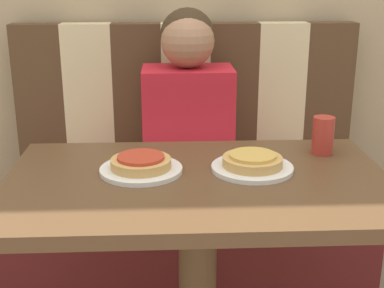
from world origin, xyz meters
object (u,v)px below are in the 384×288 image
at_px(plate_right, 252,168).
at_px(pizza_left, 141,162).
at_px(pizza_right, 252,160).
at_px(drinking_cup, 323,135).
at_px(person, 188,107).
at_px(plate_left, 141,170).

relative_size(plate_right, pizza_left, 1.37).
bearing_deg(pizza_right, plate_right, -90.00).
xyz_separation_m(plate_right, drinking_cup, (0.22, 0.12, 0.05)).
bearing_deg(person, pizza_left, -103.95).
xyz_separation_m(plate_left, pizza_right, (0.29, 0.00, 0.02)).
height_order(pizza_left, pizza_right, same).
height_order(person, pizza_right, person).
bearing_deg(plate_left, drinking_cup, 13.64).
bearing_deg(drinking_cup, plate_left, -166.36).
height_order(person, drinking_cup, person).
xyz_separation_m(pizza_left, drinking_cup, (0.50, 0.12, 0.03)).
bearing_deg(plate_left, person, 76.05).
distance_m(person, plate_left, 0.60).
distance_m(plate_left, pizza_left, 0.02).
bearing_deg(person, plate_left, -103.95).
xyz_separation_m(person, plate_right, (0.14, -0.58, -0.02)).
height_order(plate_left, plate_right, same).
bearing_deg(drinking_cup, pizza_right, -150.61).
xyz_separation_m(plate_left, drinking_cup, (0.50, 0.12, 0.05)).
relative_size(plate_left, pizza_right, 1.37).
distance_m(plate_left, plate_right, 0.29).
height_order(plate_left, pizza_right, pizza_right).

